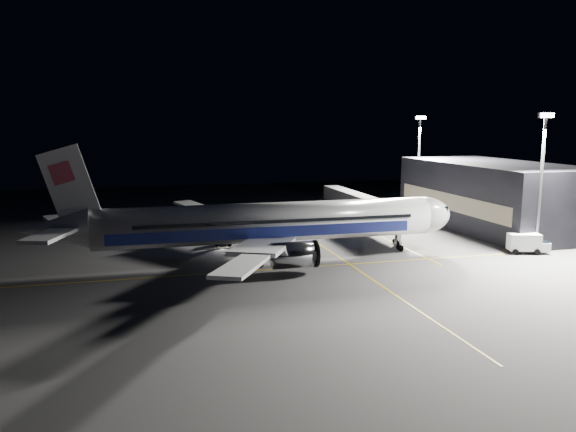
% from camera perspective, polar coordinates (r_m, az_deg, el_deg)
% --- Properties ---
extents(ground, '(200.00, 200.00, 0.00)m').
position_cam_1_polar(ground, '(80.63, -1.96, -4.35)').
color(ground, '#4C4C4F').
rests_on(ground, ground).
extents(guide_line_main, '(0.25, 80.00, 0.01)m').
position_cam_1_polar(guide_line_main, '(83.34, 4.78, -3.92)').
color(guide_line_main, gold).
rests_on(guide_line_main, ground).
extents(guide_line_cross, '(70.00, 0.25, 0.01)m').
position_cam_1_polar(guide_line_cross, '(74.97, -0.94, -5.41)').
color(guide_line_cross, gold).
rests_on(guide_line_cross, ground).
extents(guide_line_side, '(0.25, 40.00, 0.01)m').
position_cam_1_polar(guide_line_side, '(96.81, 9.51, -2.13)').
color(guide_line_side, gold).
rests_on(guide_line_side, ground).
extents(airliner, '(61.48, 54.22, 16.64)m').
position_cam_1_polar(airliner, '(79.33, -2.74, -0.77)').
color(airliner, silver).
rests_on(airliner, ground).
extents(terminal, '(18.12, 40.00, 12.00)m').
position_cam_1_polar(terminal, '(111.10, 20.10, 2.04)').
color(terminal, black).
rests_on(terminal, ground).
extents(jet_bridge, '(3.60, 34.40, 6.30)m').
position_cam_1_polar(jet_bridge, '(103.31, 7.75, 1.21)').
color(jet_bridge, '#B2B2B7').
rests_on(jet_bridge, ground).
extents(floodlight_mast_north, '(2.40, 0.68, 20.70)m').
position_cam_1_polar(floodlight_mast_north, '(122.76, 13.16, 6.00)').
color(floodlight_mast_north, '#59595E').
rests_on(floodlight_mast_north, ground).
extents(floodlight_mast_south, '(2.40, 0.67, 20.70)m').
position_cam_1_polar(floodlight_mast_south, '(90.98, 24.39, 4.29)').
color(floodlight_mast_south, '#59595E').
rests_on(floodlight_mast_south, ground).
extents(service_truck, '(6.22, 3.91, 2.97)m').
position_cam_1_polar(service_truck, '(90.74, 23.17, -2.53)').
color(service_truck, silver).
rests_on(service_truck, ground).
extents(baggage_tug, '(3.02, 2.64, 1.89)m').
position_cam_1_polar(baggage_tug, '(89.57, -6.52, -2.43)').
color(baggage_tug, black).
rests_on(baggage_tug, ground).
extents(safety_cone_a, '(0.36, 0.36, 0.55)m').
position_cam_1_polar(safety_cone_a, '(91.55, -0.37, -2.50)').
color(safety_cone_a, '#EF550A').
rests_on(safety_cone_a, ground).
extents(safety_cone_b, '(0.43, 0.43, 0.64)m').
position_cam_1_polar(safety_cone_b, '(85.25, 0.04, -3.36)').
color(safety_cone_b, '#EF550A').
rests_on(safety_cone_b, ground).
extents(safety_cone_c, '(0.40, 0.40, 0.60)m').
position_cam_1_polar(safety_cone_c, '(90.30, -4.34, -2.68)').
color(safety_cone_c, '#EF550A').
rests_on(safety_cone_c, ground).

